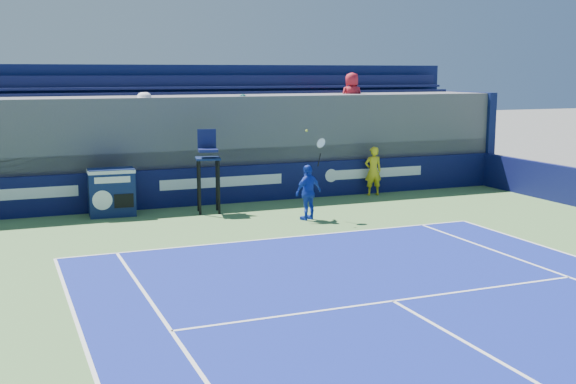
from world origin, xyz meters
name	(u,v)px	position (x,y,z in m)	size (l,w,h in m)	color
ball_person	(373,171)	(5.22, 16.69, 0.84)	(0.60, 0.40, 1.65)	yellow
back_hoarding	(222,185)	(0.00, 17.10, 0.60)	(20.40, 0.21, 1.20)	#0B0F40
match_clock	(112,191)	(-3.53, 16.39, 0.74)	(1.36, 0.80, 1.40)	#0E1B49
umpire_chair	(208,162)	(-0.78, 15.86, 1.53)	(0.81, 0.81, 2.48)	black
tennis_player	(308,192)	(1.53, 13.74, 0.81)	(1.02, 0.67, 2.57)	#1634B5
stadium_seating	(204,141)	(0.01, 19.15, 1.84)	(21.00, 4.05, 4.40)	#4A4A4E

